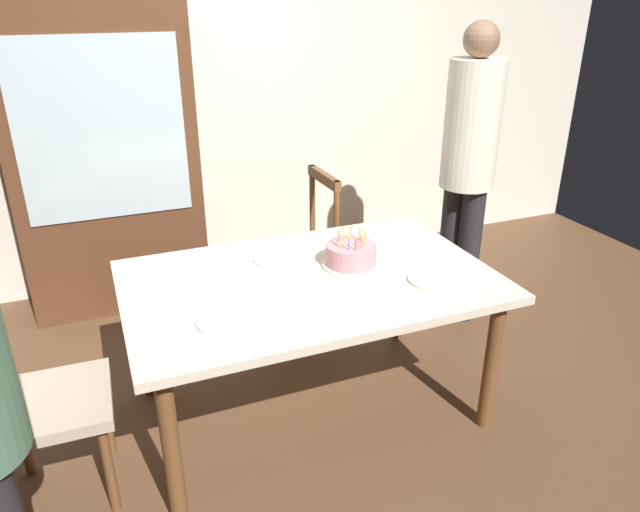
% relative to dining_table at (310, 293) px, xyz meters
% --- Properties ---
extents(ground, '(6.40, 6.40, 0.00)m').
position_rel_dining_table_xyz_m(ground, '(0.00, 0.00, -0.66)').
color(ground, brown).
extents(back_wall, '(6.40, 0.10, 2.60)m').
position_rel_dining_table_xyz_m(back_wall, '(0.00, 1.85, 0.64)').
color(back_wall, silver).
rests_on(back_wall, ground).
extents(dining_table, '(1.67, 1.07, 0.73)m').
position_rel_dining_table_xyz_m(dining_table, '(0.00, 0.00, 0.00)').
color(dining_table, beige).
rests_on(dining_table, ground).
extents(birthday_cake, '(0.28, 0.28, 0.18)m').
position_rel_dining_table_xyz_m(birthday_cake, '(0.23, 0.05, 0.13)').
color(birthday_cake, silver).
rests_on(birthday_cake, dining_table).
extents(plate_near_celebrant, '(0.22, 0.22, 0.01)m').
position_rel_dining_table_xyz_m(plate_near_celebrant, '(-0.46, -0.24, 0.08)').
color(plate_near_celebrant, silver).
rests_on(plate_near_celebrant, dining_table).
extents(plate_far_side, '(0.22, 0.22, 0.01)m').
position_rel_dining_table_xyz_m(plate_far_side, '(-0.08, 0.24, 0.08)').
color(plate_far_side, silver).
rests_on(plate_far_side, dining_table).
extents(plate_near_guest, '(0.22, 0.22, 0.01)m').
position_rel_dining_table_xyz_m(plate_near_guest, '(0.50, -0.24, 0.08)').
color(plate_near_guest, silver).
rests_on(plate_near_guest, dining_table).
extents(fork_near_celebrant, '(0.18, 0.04, 0.01)m').
position_rel_dining_table_xyz_m(fork_near_celebrant, '(-0.62, -0.25, 0.08)').
color(fork_near_celebrant, silver).
rests_on(fork_near_celebrant, dining_table).
extents(fork_far_side, '(0.18, 0.02, 0.01)m').
position_rel_dining_table_xyz_m(fork_far_side, '(-0.24, 0.23, 0.08)').
color(fork_far_side, silver).
rests_on(fork_far_side, dining_table).
extents(chair_spindle_back, '(0.45, 0.45, 0.95)m').
position_rel_dining_table_xyz_m(chair_spindle_back, '(0.25, 0.85, -0.20)').
color(chair_spindle_back, tan).
rests_on(chair_spindle_back, ground).
extents(chair_upholstered, '(0.46, 0.45, 0.95)m').
position_rel_dining_table_xyz_m(chair_upholstered, '(-1.22, -0.12, -0.12)').
color(chair_upholstered, tan).
rests_on(chair_upholstered, ground).
extents(person_guest, '(0.32, 0.32, 1.79)m').
position_rel_dining_table_xyz_m(person_guest, '(1.21, 0.54, 0.37)').
color(person_guest, '#262328').
rests_on(person_guest, ground).
extents(china_cabinet, '(1.10, 0.45, 1.90)m').
position_rel_dining_table_xyz_m(china_cabinet, '(-0.76, 1.56, 0.30)').
color(china_cabinet, '#56331E').
rests_on(china_cabinet, ground).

